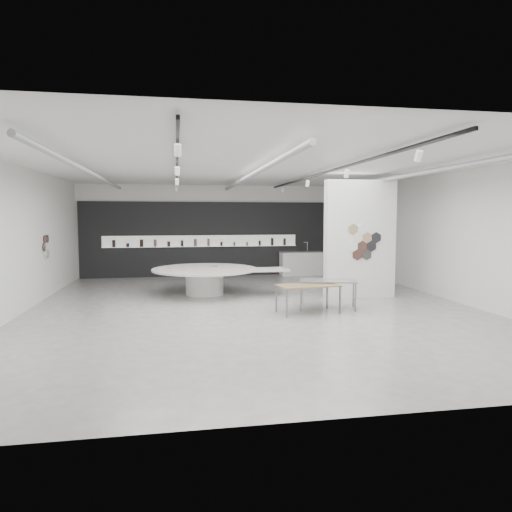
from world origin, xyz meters
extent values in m
cube|color=#A6A19C|center=(0.00, 0.00, -0.01)|extent=(12.00, 14.00, 0.01)
cube|color=silver|center=(0.00, 0.00, 3.80)|extent=(12.00, 14.00, 0.01)
cube|color=white|center=(0.00, 7.00, 1.90)|extent=(12.00, 0.01, 3.80)
cube|color=white|center=(0.00, -7.00, 1.90)|extent=(12.00, 0.01, 3.80)
cube|color=white|center=(6.00, 0.00, 1.90)|extent=(0.01, 14.00, 3.80)
cube|color=white|center=(-6.00, 0.00, 1.90)|extent=(0.01, 14.00, 3.80)
cylinder|color=#939396|center=(-4.20, 0.50, 3.62)|extent=(0.12, 12.00, 0.12)
cylinder|color=#939396|center=(0.00, 0.50, 3.62)|extent=(0.12, 12.00, 0.12)
cylinder|color=#939396|center=(4.20, 0.50, 3.62)|extent=(0.12, 12.00, 0.12)
cube|color=black|center=(-2.00, 0.00, 3.70)|extent=(0.05, 13.00, 0.06)
cylinder|color=white|center=(-2.00, -5.00, 3.52)|extent=(0.11, 0.18, 0.21)
cylinder|color=white|center=(-2.00, -1.70, 3.52)|extent=(0.11, 0.18, 0.21)
cylinder|color=white|center=(-2.00, 1.60, 3.52)|extent=(0.11, 0.18, 0.21)
cylinder|color=white|center=(-2.00, 4.90, 3.52)|extent=(0.11, 0.18, 0.21)
cube|color=black|center=(2.00, 0.00, 3.70)|extent=(0.05, 13.00, 0.06)
cylinder|color=white|center=(2.00, -5.00, 3.52)|extent=(0.11, 0.18, 0.21)
cylinder|color=white|center=(2.00, -1.70, 3.52)|extent=(0.11, 0.18, 0.21)
cylinder|color=white|center=(2.00, 1.60, 3.52)|extent=(0.11, 0.18, 0.21)
cylinder|color=white|center=(2.00, 4.90, 3.52)|extent=(0.11, 0.18, 0.21)
cylinder|color=white|center=(-5.97, 2.50, 1.35)|extent=(0.03, 0.28, 0.28)
cylinder|color=tan|center=(-5.97, 2.76, 1.35)|extent=(0.03, 0.28, 0.28)
cylinder|color=white|center=(-5.97, 2.63, 1.58)|extent=(0.03, 0.28, 0.28)
cylinder|color=black|center=(-5.97, 2.37, 1.58)|extent=(0.03, 0.28, 0.28)
cylinder|color=#503028|center=(-5.97, 2.50, 1.81)|extent=(0.03, 0.28, 0.28)
cylinder|color=black|center=(-5.97, 2.76, 1.81)|extent=(0.03, 0.28, 0.28)
cube|color=black|center=(0.00, 6.94, 1.55)|extent=(11.80, 0.10, 3.10)
cube|color=white|center=(-1.00, 6.87, 1.48)|extent=(8.00, 0.06, 0.46)
cube|color=white|center=(-1.00, 6.81, 1.25)|extent=(8.00, 0.18, 0.02)
cylinder|color=black|center=(-4.53, 6.81, 1.41)|extent=(0.13, 0.13, 0.29)
cylinder|color=black|center=(-3.99, 6.81, 1.34)|extent=(0.13, 0.13, 0.15)
cylinder|color=black|center=(-3.44, 6.81, 1.42)|extent=(0.14, 0.14, 0.30)
cylinder|color=brown|center=(-2.90, 6.81, 1.41)|extent=(0.12, 0.12, 0.29)
cylinder|color=black|center=(-2.36, 6.81, 1.37)|extent=(0.12, 0.12, 0.21)
cylinder|color=black|center=(-1.81, 6.81, 1.39)|extent=(0.10, 0.10, 0.25)
cylinder|color=brown|center=(-1.27, 6.81, 1.42)|extent=(0.12, 0.12, 0.30)
cylinder|color=brown|center=(-0.73, 6.81, 1.42)|extent=(0.10, 0.10, 0.31)
cylinder|color=black|center=(-0.19, 6.81, 1.35)|extent=(0.09, 0.09, 0.17)
cylinder|color=brown|center=(0.36, 6.81, 1.35)|extent=(0.10, 0.10, 0.16)
cylinder|color=brown|center=(0.90, 6.81, 1.34)|extent=(0.09, 0.09, 0.15)
cylinder|color=black|center=(1.44, 6.81, 1.37)|extent=(0.09, 0.09, 0.21)
cylinder|color=black|center=(1.99, 6.81, 1.42)|extent=(0.11, 0.11, 0.31)
cylinder|color=black|center=(2.53, 6.81, 1.41)|extent=(0.11, 0.11, 0.29)
cube|color=white|center=(3.50, 1.00, 1.80)|extent=(2.20, 0.35, 3.60)
cylinder|color=#503028|center=(3.50, 0.81, 1.60)|extent=(0.34, 0.03, 0.34)
cylinder|color=black|center=(3.80, 0.81, 1.60)|extent=(0.34, 0.03, 0.34)
cylinder|color=white|center=(3.20, 0.81, 1.60)|extent=(0.34, 0.03, 0.34)
cylinder|color=tan|center=(3.65, 0.81, 1.86)|extent=(0.34, 0.03, 0.34)
cylinder|color=white|center=(3.35, 0.81, 1.86)|extent=(0.34, 0.03, 0.34)
cylinder|color=black|center=(3.65, 0.81, 1.34)|extent=(0.34, 0.03, 0.34)
cylinder|color=#503028|center=(3.35, 0.81, 1.34)|extent=(0.34, 0.03, 0.34)
cylinder|color=black|center=(3.95, 0.81, 1.86)|extent=(0.34, 0.03, 0.34)
cylinder|color=white|center=(3.50, 0.81, 2.12)|extent=(0.34, 0.03, 0.34)
cylinder|color=tan|center=(3.20, 0.81, 2.12)|extent=(0.34, 0.03, 0.34)
cylinder|color=white|center=(-1.17, 2.35, 0.39)|extent=(1.21, 1.21, 0.79)
cylinder|color=silver|center=(-1.17, 2.35, 0.82)|extent=(3.36, 3.36, 0.06)
cube|color=silver|center=(0.69, 1.90, 0.82)|extent=(1.49, 0.94, 0.05)
cube|color=tan|center=(-2.10, 2.35, 0.85)|extent=(0.23, 0.17, 0.01)
cube|color=#503028|center=(-0.80, 2.91, 0.85)|extent=(0.23, 0.17, 0.01)
cube|color=olive|center=(1.30, -0.92, 0.72)|extent=(1.67, 1.02, 0.03)
cube|color=slate|center=(0.62, -1.38, 0.35)|extent=(0.04, 0.04, 0.70)
cube|color=slate|center=(0.51, -0.69, 0.35)|extent=(0.04, 0.04, 0.70)
cube|color=slate|center=(2.09, -1.15, 0.35)|extent=(0.04, 0.04, 0.70)
cube|color=slate|center=(1.98, -0.45, 0.35)|extent=(0.04, 0.04, 0.70)
cube|color=slate|center=(2.00, -0.45, 0.76)|extent=(1.67, 1.17, 0.03)
cube|color=slate|center=(1.22, -0.56, 0.37)|extent=(0.05, 0.05, 0.75)
cube|color=slate|center=(1.41, 0.08, 0.37)|extent=(0.05, 0.05, 0.75)
cube|color=slate|center=(2.58, -0.99, 0.37)|extent=(0.05, 0.05, 0.75)
cube|color=slate|center=(2.78, -0.35, 0.37)|extent=(0.05, 0.05, 0.75)
cube|color=white|center=(3.18, 6.53, 0.49)|extent=(1.75, 0.67, 0.98)
cube|color=slate|center=(3.18, 6.53, 1.00)|extent=(1.80, 0.72, 0.03)
cylinder|color=silver|center=(3.51, 6.70, 1.21)|extent=(0.03, 0.03, 0.39)
cylinder|color=silver|center=(3.42, 6.70, 1.39)|extent=(0.17, 0.03, 0.03)
camera|label=1|loc=(-2.04, -12.20, 2.51)|focal=32.00mm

